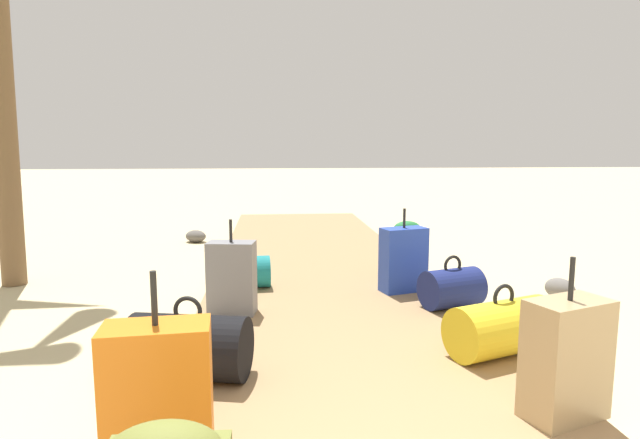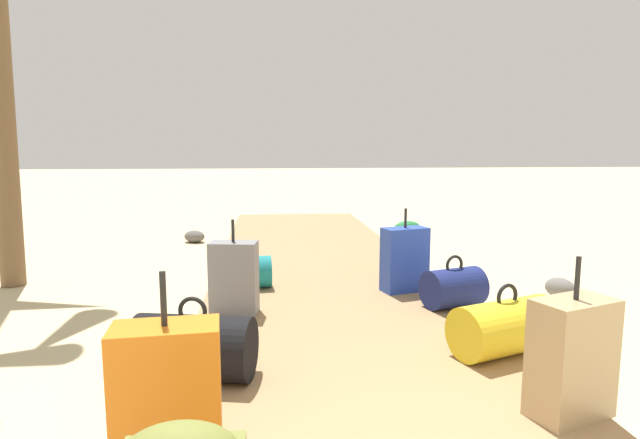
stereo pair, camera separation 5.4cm
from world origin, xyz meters
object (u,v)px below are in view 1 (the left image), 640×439
at_px(backpack_green, 407,247).
at_px(duffel_bag_yellow, 502,328).
at_px(duffel_bag_navy, 452,288).
at_px(duffel_bag_teal, 241,272).
at_px(suitcase_blue, 403,260).
at_px(suitcase_orange, 159,401).
at_px(suitcase_grey, 232,278).
at_px(suitcase_tan, 566,359).
at_px(duffel_bag_black, 189,347).

xyz_separation_m(backpack_green, duffel_bag_yellow, (0.07, -2.02, -0.12)).
height_order(duffel_bag_navy, duffel_bag_teal, duffel_bag_navy).
relative_size(suitcase_blue, suitcase_orange, 0.91).
bearing_deg(duffel_bag_teal, suitcase_orange, -93.19).
relative_size(suitcase_grey, suitcase_tan, 0.94).
bearing_deg(suitcase_tan, duffel_bag_teal, 124.22).
bearing_deg(suitcase_tan, suitcase_blue, 95.48).
relative_size(backpack_green, suitcase_tan, 0.71).
xyz_separation_m(duffel_bag_black, duffel_bag_yellow, (1.88, 0.16, -0.01)).
height_order(suitcase_blue, duffel_bag_black, suitcase_blue).
bearing_deg(suitcase_blue, duffel_bag_navy, -61.95).
distance_m(suitcase_grey, suitcase_tan, 2.42).
bearing_deg(duffel_bag_navy, suitcase_blue, 118.05).
distance_m(duffel_bag_navy, duffel_bag_black, 2.21).
bearing_deg(duffel_bag_yellow, duffel_bag_teal, 135.11).
xyz_separation_m(suitcase_grey, backpack_green, (1.66, 1.05, 0.01)).
bearing_deg(suitcase_orange, duffel_bag_navy, 46.57).
relative_size(duffel_bag_teal, suitcase_orange, 0.67).
distance_m(duffel_bag_navy, suitcase_tan, 1.72).
bearing_deg(suitcase_grey, backpack_green, 32.33).
height_order(duffel_bag_navy, backpack_green, backpack_green).
xyz_separation_m(suitcase_blue, suitcase_tan, (0.21, -2.22, 0.00)).
relative_size(suitcase_blue, backpack_green, 1.35).
height_order(backpack_green, suitcase_orange, suitcase_orange).
height_order(suitcase_blue, suitcase_orange, suitcase_orange).
bearing_deg(suitcase_orange, duffel_bag_yellow, 28.93).
relative_size(duffel_bag_navy, duffel_bag_teal, 0.98).
bearing_deg(backpack_green, suitcase_grey, -147.67).
xyz_separation_m(duffel_bag_black, suitcase_grey, (0.15, 1.13, 0.10)).
relative_size(suitcase_blue, duffel_bag_yellow, 0.99).
height_order(suitcase_grey, duffel_bag_yellow, suitcase_grey).
xyz_separation_m(duffel_bag_navy, duffel_bag_teal, (-1.73, 0.74, -0.01)).
xyz_separation_m(suitcase_blue, duffel_bag_yellow, (0.25, -1.46, -0.12)).
relative_size(suitcase_grey, suitcase_orange, 0.90).
bearing_deg(suitcase_orange, suitcase_tan, 8.56).
bearing_deg(duffel_bag_black, duffel_bag_yellow, 4.86).
bearing_deg(suitcase_tan, suitcase_grey, 134.48).
bearing_deg(duffel_bag_teal, duffel_bag_black, -95.42).
bearing_deg(duffel_bag_navy, duffel_bag_black, -149.59).
relative_size(backpack_green, suitcase_orange, 0.67).
relative_size(backpack_green, duffel_bag_teal, 1.01).
xyz_separation_m(duffel_bag_navy, suitcase_grey, (-1.75, 0.01, 0.12)).
height_order(suitcase_blue, suitcase_tan, suitcase_tan).
height_order(duffel_bag_navy, suitcase_blue, suitcase_blue).
bearing_deg(backpack_green, duffel_bag_black, -129.71).
bearing_deg(suitcase_grey, duffel_bag_navy, -0.44).
bearing_deg(duffel_bag_black, backpack_green, 50.29).
bearing_deg(duffel_bag_yellow, suitcase_orange, -151.07).
relative_size(suitcase_grey, duffel_bag_teal, 1.34).
xyz_separation_m(suitcase_grey, duffel_bag_yellow, (1.73, -0.97, -0.11)).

